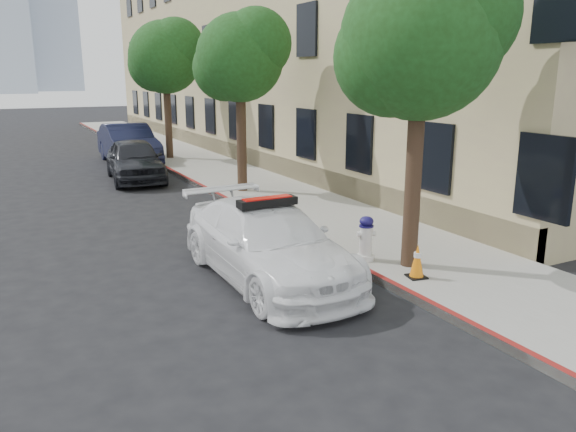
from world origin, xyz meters
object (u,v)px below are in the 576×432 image
at_px(police_car, 268,242).
at_px(parked_car_far, 128,144).
at_px(traffic_cone, 417,261).
at_px(parked_car_mid, 135,160).
at_px(fire_hydrant, 366,239).

distance_m(police_car, parked_car_far, 15.28).
xyz_separation_m(police_car, traffic_cone, (2.20, -1.53, -0.24)).
xyz_separation_m(police_car, parked_car_mid, (0.12, 11.10, 0.04)).
bearing_deg(parked_car_far, traffic_cone, -85.33).
height_order(police_car, traffic_cone, police_car).
relative_size(police_car, parked_car_mid, 1.11).
bearing_deg(traffic_cone, parked_car_far, 94.72).
distance_m(parked_car_far, fire_hydrant, 15.61).
bearing_deg(parked_car_far, fire_hydrant, -85.82).
bearing_deg(fire_hydrant, traffic_cone, -61.06).
bearing_deg(fire_hydrant, police_car, -170.57).
bearing_deg(traffic_cone, parked_car_mid, 99.33).
bearing_deg(police_car, parked_car_mid, 88.86).
height_order(parked_car_far, traffic_cone, parked_car_far).
relative_size(police_car, fire_hydrant, 5.50).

